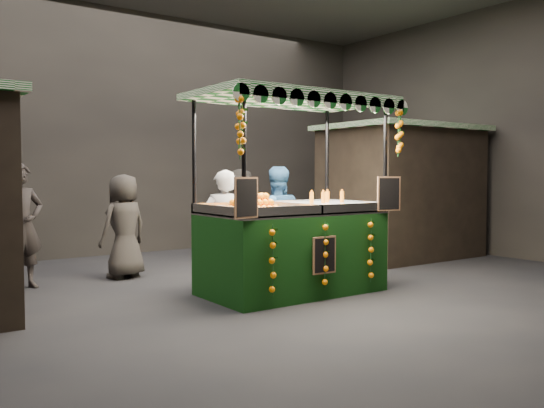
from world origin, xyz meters
TOP-DOWN VIEW (x-y plane):
  - ground at (0.00, 0.00)m, footprint 12.00×12.00m
  - market_hall at (0.00, 0.00)m, footprint 12.10×10.10m
  - neighbour_stall_right at (4.40, 1.50)m, footprint 3.00×2.20m
  - juice_stall at (0.48, -0.13)m, footprint 2.81×1.65m
  - vendor_grey at (-0.13, 0.74)m, footprint 0.73×0.63m
  - vendor_blue at (1.01, 1.04)m, footprint 1.05×0.95m
  - shopper_0 at (-2.54, 2.34)m, footprint 0.76×0.60m
  - shopper_1 at (3.63, 1.80)m, footprint 0.99×0.98m
  - shopper_3 at (1.69, 3.22)m, footprint 1.07×1.30m
  - shopper_4 at (-1.02, 2.33)m, footprint 0.91×0.72m

SIDE VIEW (x-z plane):
  - ground at x=0.00m, z-range 0.00..0.00m
  - shopper_1 at x=3.63m, z-range 0.00..1.61m
  - shopper_4 at x=-1.02m, z-range 0.00..1.64m
  - juice_stall at x=0.48m, z-range -0.52..2.20m
  - vendor_grey at x=-0.13m, z-range 0.00..1.70m
  - shopper_3 at x=1.69m, z-range 0.00..1.74m
  - vendor_blue at x=1.01m, z-range 0.00..1.76m
  - shopper_0 at x=-2.54m, z-range 0.00..1.81m
  - neighbour_stall_right at x=4.40m, z-range 0.01..2.61m
  - market_hall at x=0.00m, z-range 0.86..5.91m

